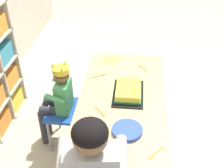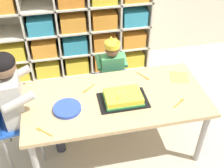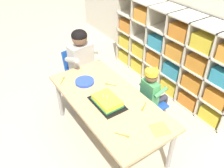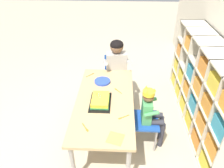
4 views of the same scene
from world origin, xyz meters
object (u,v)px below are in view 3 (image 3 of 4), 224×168
at_px(adult_helper_seated, 84,61).
at_px(fork_near_cake_tray, 63,80).
at_px(classroom_chair_blue, 145,104).
at_px(paper_plate_stack, 85,82).
at_px(activity_table, 108,104).
at_px(fork_near_child_seat, 123,135).
at_px(fork_scattered_mid_table, 144,107).
at_px(child_with_crown, 153,90).
at_px(fork_at_table_front_edge, 110,85).
at_px(birthday_cake_on_tray, 107,101).
at_px(classroom_chair_adult_side, 80,70).

distance_m(adult_helper_seated, fork_near_cake_tray, 0.41).
distance_m(classroom_chair_blue, paper_plate_stack, 0.73).
height_order(activity_table, fork_near_cake_tray, fork_near_cake_tray).
relative_size(fork_near_child_seat, fork_scattered_mid_table, 0.93).
xyz_separation_m(child_with_crown, fork_near_cake_tray, (-0.65, -0.80, 0.08)).
height_order(child_with_crown, fork_near_child_seat, child_with_crown).
bearing_deg(fork_at_table_front_edge, adult_helper_seated, 143.46).
bearing_deg(fork_scattered_mid_table, birthday_cake_on_tray, 106.15).
height_order(fork_near_child_seat, fork_scattered_mid_table, same).
xyz_separation_m(fork_scattered_mid_table, fork_at_table_front_edge, (-0.50, -0.07, 0.00)).
bearing_deg(adult_helper_seated, paper_plate_stack, -124.62).
relative_size(adult_helper_seated, paper_plate_stack, 4.90).
bearing_deg(child_with_crown, adult_helper_seated, 28.18).
height_order(activity_table, classroom_chair_blue, activity_table).
xyz_separation_m(child_with_crown, classroom_chair_adult_side, (-0.94, -0.44, -0.08)).
bearing_deg(birthday_cake_on_tray, classroom_chair_adult_side, 170.08).
bearing_deg(birthday_cake_on_tray, child_with_crown, 87.21).
bearing_deg(adult_helper_seated, fork_scattered_mid_table, -91.27).
bearing_deg(activity_table, adult_helper_seated, 170.28).
bearing_deg(classroom_chair_blue, birthday_cake_on_tray, 87.56).
height_order(classroom_chair_adult_side, paper_plate_stack, classroom_chair_adult_side).
height_order(adult_helper_seated, fork_scattered_mid_table, adult_helper_seated).
relative_size(fork_near_child_seat, fork_at_table_front_edge, 1.04).
bearing_deg(activity_table, birthday_cake_on_tray, -42.89).
distance_m(fork_near_child_seat, fork_scattered_mid_table, 0.42).
bearing_deg(adult_helper_seated, fork_near_child_seat, -109.88).
xyz_separation_m(classroom_chair_blue, paper_plate_stack, (-0.47, -0.51, 0.24)).
height_order(classroom_chair_blue, fork_at_table_front_edge, fork_at_table_front_edge).
relative_size(activity_table, fork_near_cake_tray, 12.54).
height_order(adult_helper_seated, fork_near_child_seat, adult_helper_seated).
xyz_separation_m(classroom_chair_adult_side, adult_helper_seated, (0.12, 0.01, 0.19)).
bearing_deg(child_with_crown, activity_table, 82.63).
xyz_separation_m(classroom_chair_adult_side, birthday_cake_on_tray, (0.91, -0.16, 0.18)).
bearing_deg(fork_at_table_front_edge, classroom_chair_blue, 7.47).
xyz_separation_m(paper_plate_stack, fork_near_child_seat, (0.87, -0.10, -0.01)).
distance_m(activity_table, classroom_chair_blue, 0.48).
xyz_separation_m(classroom_chair_blue, classroom_chair_adult_side, (-0.94, -0.33, 0.08)).
relative_size(activity_table, fork_scattered_mid_table, 11.54).
bearing_deg(fork_near_cake_tray, classroom_chair_adult_side, 171.15).
bearing_deg(fork_at_table_front_edge, paper_plate_stack, -171.23).
bearing_deg(fork_scattered_mid_table, adult_helper_seated, 64.10).
relative_size(classroom_chair_blue, paper_plate_stack, 2.80).
bearing_deg(classroom_chair_blue, adult_helper_seated, 22.16).
relative_size(classroom_chair_adult_side, fork_near_child_seat, 6.21).
bearing_deg(classroom_chair_blue, child_with_crown, -89.92).
bearing_deg(fork_near_cake_tray, fork_scattered_mid_table, 70.70).
xyz_separation_m(classroom_chair_blue, adult_helper_seated, (-0.82, -0.32, 0.27)).
relative_size(child_with_crown, fork_at_table_front_edge, 7.36).
bearing_deg(classroom_chair_blue, fork_near_child_seat, 124.02).
relative_size(birthday_cake_on_tray, fork_near_cake_tray, 3.30).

